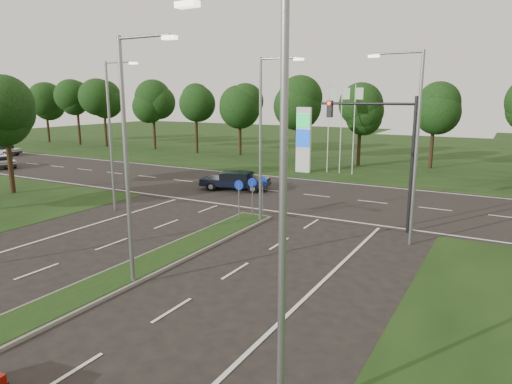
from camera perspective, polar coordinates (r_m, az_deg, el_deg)
The scene contains 16 objects.
verge_far at distance 62.57m, azimuth 17.41°, elevation 4.95°, with size 160.00×50.00×0.02m, color black.
cross_road at distance 33.22m, azimuth 5.99°, elevation -0.30°, with size 160.00×12.00×0.02m, color black.
median_kerb at distance 17.58m, azimuth -21.65°, elevation -12.20°, with size 2.00×26.00×0.12m, color slate.
streetlight_median_near at distance 16.83m, azimuth -15.51°, elevation 4.96°, with size 2.53×0.22×9.00m.
streetlight_median_far at distance 24.90m, azimuth 0.96°, elevation 7.51°, with size 2.53×0.22×9.00m.
streetlight_left_far at distance 29.03m, azimuth -17.54°, elevation 7.59°, with size 2.53×0.22×9.00m.
streetlight_right_far at distance 22.29m, azimuth 19.00°, elevation 6.35°, with size 2.53×0.22×9.00m.
streetlight_right_near at distance 9.01m, azimuth 2.25°, elevation -0.34°, with size 2.53×0.22×9.00m.
traffic_signal at distance 24.61m, azimuth 16.11°, elevation 6.00°, with size 5.10×0.42×7.00m.
median_signs at distance 26.20m, azimuth -0.57°, elevation 0.29°, with size 1.16×1.76×2.38m.
gas_pylon at distance 42.45m, azimuth 6.26°, elevation 6.71°, with size 5.80×1.26×8.00m.
tree_left_far at distance 36.53m, azimuth -28.25°, elevation 9.14°, with size 5.20×5.20×8.86m.
treeline_far at distance 47.51m, azimuth 14.12°, elevation 11.37°, with size 6.00×6.00×9.90m.
navy_sedan at distance 34.53m, azimuth -2.56°, elevation 1.48°, with size 5.39×3.33×1.38m.
far_car_a at distance 51.87m, azimuth -29.11°, elevation 3.39°, with size 4.62×3.37×1.22m.
far_car_b at distance 62.77m, azimuth -29.12°, elevation 4.61°, with size 4.44×2.46×1.21m.
Camera 1 is at (12.80, -5.85, 6.99)m, focal length 32.00 mm.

